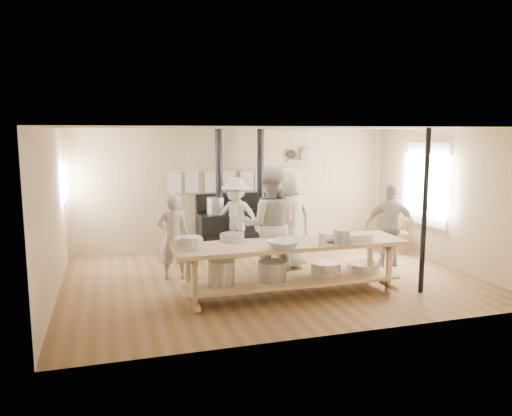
{
  "coord_description": "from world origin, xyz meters",
  "views": [
    {
      "loc": [
        -2.66,
        -7.95,
        2.53
      ],
      "look_at": [
        -0.23,
        0.2,
        1.23
      ],
      "focal_mm": 35.0,
      "sensor_mm": 36.0,
      "label": 1
    }
  ],
  "objects_px": {
    "cook_far_left": "(173,237)",
    "cook_by_window": "(236,218)",
    "stove": "(240,228)",
    "cook_center": "(288,219)",
    "cook_right": "(391,225)",
    "prep_table": "(290,263)",
    "chair": "(396,240)",
    "cook_left": "(270,226)",
    "roasting_pan": "(354,237)"
  },
  "relations": [
    {
      "from": "cook_left",
      "to": "cook_right",
      "type": "height_order",
      "value": "cook_left"
    },
    {
      "from": "cook_left",
      "to": "cook_by_window",
      "type": "height_order",
      "value": "cook_left"
    },
    {
      "from": "stove",
      "to": "cook_right",
      "type": "relative_size",
      "value": 1.65
    },
    {
      "from": "cook_far_left",
      "to": "cook_by_window",
      "type": "height_order",
      "value": "cook_by_window"
    },
    {
      "from": "cook_left",
      "to": "roasting_pan",
      "type": "height_order",
      "value": "cook_left"
    },
    {
      "from": "cook_by_window",
      "to": "roasting_pan",
      "type": "xyz_separation_m",
      "value": [
        1.23,
        -2.71,
        0.09
      ]
    },
    {
      "from": "stove",
      "to": "cook_left",
      "type": "relative_size",
      "value": 1.32
    },
    {
      "from": "stove",
      "to": "prep_table",
      "type": "distance_m",
      "value": 3.02
    },
    {
      "from": "cook_left",
      "to": "stove",
      "type": "bearing_deg",
      "value": -76.11
    },
    {
      "from": "cook_center",
      "to": "roasting_pan",
      "type": "relative_size",
      "value": 3.98
    },
    {
      "from": "cook_far_left",
      "to": "chair",
      "type": "xyz_separation_m",
      "value": [
        4.78,
        0.61,
        -0.48
      ]
    },
    {
      "from": "stove",
      "to": "chair",
      "type": "bearing_deg",
      "value": -17.29
    },
    {
      "from": "cook_center",
      "to": "cook_right",
      "type": "relative_size",
      "value": 1.2
    },
    {
      "from": "cook_by_window",
      "to": "chair",
      "type": "height_order",
      "value": "cook_by_window"
    },
    {
      "from": "cook_center",
      "to": "roasting_pan",
      "type": "distance_m",
      "value": 1.71
    },
    {
      "from": "stove",
      "to": "chair",
      "type": "relative_size",
      "value": 2.86
    },
    {
      "from": "stove",
      "to": "cook_center",
      "type": "bearing_deg",
      "value": -71.34
    },
    {
      "from": "cook_center",
      "to": "roasting_pan",
      "type": "xyz_separation_m",
      "value": [
        0.5,
        -1.63,
        -0.04
      ]
    },
    {
      "from": "cook_far_left",
      "to": "prep_table",
      "type": "bearing_deg",
      "value": 143.42
    },
    {
      "from": "prep_table",
      "to": "roasting_pan",
      "type": "xyz_separation_m",
      "value": [
        1.02,
        -0.13,
        0.38
      ]
    },
    {
      "from": "roasting_pan",
      "to": "stove",
      "type": "bearing_deg",
      "value": 107.86
    },
    {
      "from": "prep_table",
      "to": "chair",
      "type": "xyz_separation_m",
      "value": [
        3.17,
        2.03,
        -0.25
      ]
    },
    {
      "from": "cook_far_left",
      "to": "cook_right",
      "type": "bearing_deg",
      "value": -179.36
    },
    {
      "from": "chair",
      "to": "roasting_pan",
      "type": "relative_size",
      "value": 1.92
    },
    {
      "from": "cook_far_left",
      "to": "chair",
      "type": "relative_size",
      "value": 1.65
    },
    {
      "from": "cook_far_left",
      "to": "cook_by_window",
      "type": "relative_size",
      "value": 0.92
    },
    {
      "from": "cook_left",
      "to": "cook_by_window",
      "type": "xyz_separation_m",
      "value": [
        -0.12,
        1.86,
        -0.17
      ]
    },
    {
      "from": "cook_by_window",
      "to": "prep_table",
      "type": "bearing_deg",
      "value": -52.03
    },
    {
      "from": "cook_right",
      "to": "cook_far_left",
      "type": "bearing_deg",
      "value": 17.78
    },
    {
      "from": "cook_right",
      "to": "chair",
      "type": "xyz_separation_m",
      "value": [
        0.71,
        0.9,
        -0.52
      ]
    },
    {
      "from": "chair",
      "to": "roasting_pan",
      "type": "height_order",
      "value": "roasting_pan"
    },
    {
      "from": "prep_table",
      "to": "cook_far_left",
      "type": "distance_m",
      "value": 2.17
    },
    {
      "from": "stove",
      "to": "cook_far_left",
      "type": "relative_size",
      "value": 1.74
    },
    {
      "from": "cook_far_left",
      "to": "cook_center",
      "type": "relative_size",
      "value": 0.79
    },
    {
      "from": "stove",
      "to": "cook_center",
      "type": "relative_size",
      "value": 1.38
    },
    {
      "from": "cook_right",
      "to": "roasting_pan",
      "type": "relative_size",
      "value": 3.32
    },
    {
      "from": "cook_by_window",
      "to": "roasting_pan",
      "type": "distance_m",
      "value": 2.98
    },
    {
      "from": "cook_center",
      "to": "roasting_pan",
      "type": "bearing_deg",
      "value": 103.63
    },
    {
      "from": "prep_table",
      "to": "cook_right",
      "type": "bearing_deg",
      "value": 24.71
    },
    {
      "from": "cook_center",
      "to": "chair",
      "type": "bearing_deg",
      "value": -172.15
    },
    {
      "from": "prep_table",
      "to": "cook_right",
      "type": "distance_m",
      "value": 2.71
    },
    {
      "from": "cook_by_window",
      "to": "roasting_pan",
      "type": "height_order",
      "value": "cook_by_window"
    },
    {
      "from": "prep_table",
      "to": "cook_center",
      "type": "height_order",
      "value": "cook_center"
    },
    {
      "from": "prep_table",
      "to": "cook_right",
      "type": "height_order",
      "value": "cook_right"
    },
    {
      "from": "chair",
      "to": "cook_right",
      "type": "bearing_deg",
      "value": -104.17
    },
    {
      "from": "chair",
      "to": "prep_table",
      "type": "bearing_deg",
      "value": -123.2
    },
    {
      "from": "roasting_pan",
      "to": "cook_right",
      "type": "bearing_deg",
      "value": 41.28
    },
    {
      "from": "cook_right",
      "to": "chair",
      "type": "bearing_deg",
      "value": -106.35
    },
    {
      "from": "prep_table",
      "to": "roasting_pan",
      "type": "height_order",
      "value": "roasting_pan"
    },
    {
      "from": "prep_table",
      "to": "chair",
      "type": "height_order",
      "value": "chair"
    }
  ]
}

